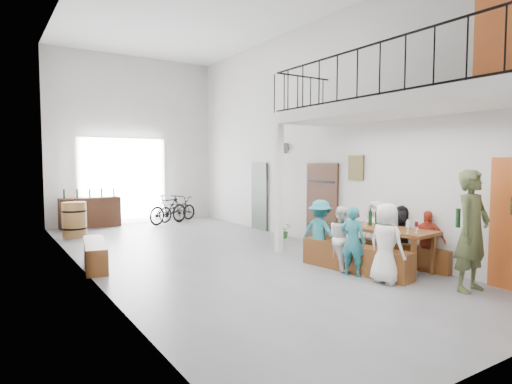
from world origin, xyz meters
TOP-DOWN VIEW (x-y plane):
  - floor at (0.00, 0.00)m, footprint 12.00×12.00m
  - room_walls at (0.00, 0.00)m, footprint 12.00×12.00m
  - gateway_portal at (-0.40, 5.94)m, footprint 2.80×0.08m
  - right_wall_decor at (2.70, -1.87)m, footprint 0.07×8.28m
  - balcony at (1.98, -3.13)m, footprint 1.52×5.62m
  - tasting_table at (2.06, -2.73)m, footprint 1.07×2.07m
  - bench_inner at (1.44, -2.63)m, footprint 0.69×2.24m
  - bench_wall at (2.57, -2.83)m, footprint 0.51×1.91m
  - tableware at (2.05, -2.79)m, footprint 0.74×1.56m
  - side_bench at (-2.50, 0.36)m, footprint 0.65×1.76m
  - oak_barrel at (-2.22, 4.15)m, footprint 0.64×0.64m
  - serving_counter at (-1.51, 5.65)m, footprint 1.78×0.55m
  - counter_bottles at (-1.51, 5.65)m, footprint 1.53×0.15m
  - guest_left_a at (1.35, -3.44)m, footprint 0.46×0.68m
  - guest_left_b at (1.24, -2.79)m, footprint 0.46×0.54m
  - guest_left_c at (1.36, -2.40)m, footprint 0.58×0.68m
  - guest_left_d at (1.30, -1.85)m, footprint 0.67×0.92m
  - guest_right_a at (2.62, -3.31)m, footprint 0.51×0.72m
  - guest_right_b at (2.70, -2.67)m, footprint 0.72×1.13m
  - guest_right_c at (2.65, -2.07)m, footprint 0.44×0.63m
  - host_standing at (2.13, -4.46)m, footprint 0.72×0.50m
  - potted_plant at (2.45, 0.90)m, footprint 0.36×0.31m
  - bicycle_near at (1.30, 5.53)m, footprint 1.68×1.04m
  - bicycle_far at (0.80, 5.04)m, footprint 1.67×1.04m

SIDE VIEW (x-z plane):
  - floor at x=0.00m, z-range 0.00..0.00m
  - potted_plant at x=2.45m, z-range 0.00..0.40m
  - bench_wall at x=2.57m, z-range 0.00..0.44m
  - side_bench at x=-2.50m, z-range 0.00..0.48m
  - bench_inner at x=1.44m, z-range 0.00..0.51m
  - bicycle_near at x=1.30m, z-range 0.00..0.83m
  - serving_counter at x=-1.51m, z-range 0.00..0.93m
  - oak_barrel at x=-2.22m, z-range 0.00..0.94m
  - bicycle_far at x=0.80m, z-range 0.00..0.97m
  - guest_right_a at x=2.62m, z-range 0.00..1.13m
  - guest_right_b at x=2.70m, z-range 0.00..1.17m
  - guest_left_c at x=1.36m, z-range 0.00..1.21m
  - guest_right_c at x=2.65m, z-range 0.00..1.22m
  - guest_left_b at x=1.24m, z-range 0.00..1.24m
  - guest_left_d at x=1.30m, z-range 0.00..1.29m
  - guest_left_a at x=1.35m, z-range 0.00..1.35m
  - tasting_table at x=2.06m, z-range 0.31..1.10m
  - tableware at x=2.05m, z-range 0.75..1.10m
  - host_standing at x=2.13m, z-range 0.00..1.91m
  - counter_bottles at x=-1.51m, z-range 0.93..1.21m
  - gateway_portal at x=-0.40m, z-range 0.00..2.80m
  - right_wall_decor at x=2.70m, z-range -0.80..4.28m
  - balcony at x=1.98m, z-range 0.97..4.96m
  - room_walls at x=0.00m, z-range -2.45..9.55m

